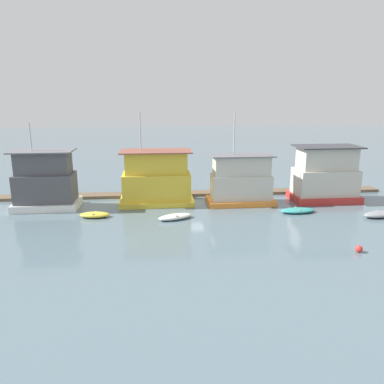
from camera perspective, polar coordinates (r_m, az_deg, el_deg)
The scene contains 14 objects.
ground_plane at distance 37.20m, azimuth -0.15°, elevation -1.71°, with size 200.00×200.00×0.00m, color slate.
dock_walkway at distance 40.32m, azimuth -0.60°, elevation -0.23°, with size 42.40×1.71×0.30m, color brown.
houseboat_white at distance 37.54m, azimuth -21.45°, elevation 1.35°, with size 5.89×3.55×7.99m.
houseboat_yellow at distance 36.82m, azimuth -5.43°, elevation 1.89°, with size 7.20×3.94×8.91m.
houseboat_orange at distance 36.90m, azimuth 7.46°, elevation 1.59°, with size 6.54×3.36×8.91m.
houseboat_red at distance 39.91m, azimuth 19.63°, elevation 2.29°, with size 6.56×3.88×5.57m.
dinghy_yellow at distance 33.90m, azimuth -14.61°, elevation -3.37°, with size 2.67×1.38×0.47m.
dinghy_white at distance 32.33m, azimuth -2.59°, elevation -3.78°, with size 3.27×2.11×0.46m.
dinghy_teal at distance 35.48m, azimuth 15.78°, elevation -2.71°, with size 3.27×1.56×0.41m.
dinghy_grey at distance 36.79m, azimuth 26.78°, elevation -3.04°, with size 3.45×1.81×0.53m.
mooring_post_centre at distance 39.49m, azimuth 3.92°, elevation 0.29°, with size 0.25×0.25×1.45m, color brown.
mooring_post_far_right at distance 42.19m, azimuth 17.32°, elevation 1.02°, with size 0.24×0.24×2.08m, color brown.
mooring_post_far_left at distance 39.68m, azimuth 5.99°, elevation 0.78°, with size 0.27×0.27×2.08m, color brown.
buoy_red at distance 28.05m, azimuth 24.10°, elevation -7.91°, with size 0.48×0.48×0.48m, color red.
Camera 1 is at (-3.43, -35.60, 10.23)m, focal length 35.00 mm.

